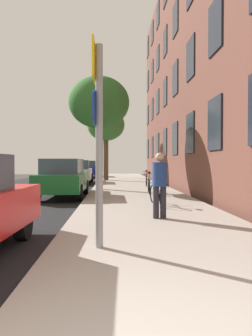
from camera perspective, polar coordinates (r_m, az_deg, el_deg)
ground_plane at (r=16.74m, az=-11.06°, el=-4.02°), size 41.80×41.80×0.00m
road_asphalt at (r=17.17m, az=-18.02°, el=-3.91°), size 7.00×38.00×0.01m
sidewalk at (r=16.58m, az=1.02°, el=-3.84°), size 4.20×38.00×0.12m
building_facade at (r=17.26m, az=10.28°, el=19.37°), size 0.56×27.00×13.78m
sign_post at (r=4.88m, az=-5.40°, el=7.69°), size 0.15×0.60×3.30m
traffic_light at (r=27.01m, az=-3.82°, el=3.00°), size 0.43×0.24×3.29m
tree_near at (r=15.58m, az=-5.14°, el=12.19°), size 3.07×3.07×5.70m
tree_far at (r=23.04m, az=-3.85°, el=8.03°), size 2.84×2.84×5.42m
bicycle_0 at (r=9.71m, az=5.98°, el=-4.96°), size 0.43×1.65×0.90m
bicycle_1 at (r=13.31m, az=4.38°, el=-3.22°), size 0.42×1.72×0.95m
bicycle_2 at (r=17.43m, az=3.90°, el=-2.23°), size 0.42×1.71×0.92m
pedestrian_0 at (r=7.39m, az=6.41°, el=-2.45°), size 0.51×0.51×1.61m
car_1 at (r=12.95m, az=-11.76°, el=-1.80°), size 1.82×4.21×1.62m
car_2 at (r=21.24m, az=-8.99°, el=-0.65°), size 1.93×4.26×1.62m
car_3 at (r=29.53m, az=-7.19°, el=-0.15°), size 2.07×4.39×1.62m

